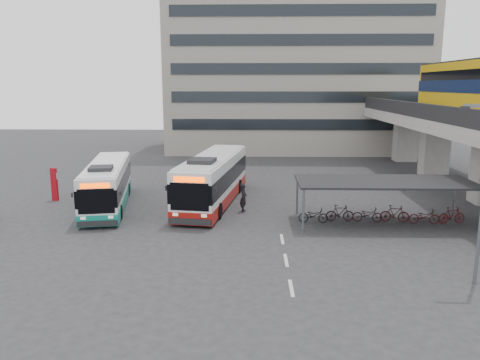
{
  "coord_description": "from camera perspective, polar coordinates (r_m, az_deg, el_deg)",
  "views": [
    {
      "loc": [
        0.93,
        -23.38,
        7.94
      ],
      "look_at": [
        0.14,
        5.62,
        2.0
      ],
      "focal_mm": 35.0,
      "sensor_mm": 36.0,
      "label": 1
    }
  ],
  "objects": [
    {
      "name": "road_markings",
      "position": [
        21.93,
        5.64,
        -9.7
      ],
      "size": [
        0.15,
        7.6,
        0.01
      ],
      "color": "beige",
      "rests_on": "ground"
    },
    {
      "name": "ground",
      "position": [
        24.71,
        -0.69,
        -7.17
      ],
      "size": [
        120.0,
        120.0,
        0.0
      ],
      "primitive_type": "plane",
      "color": "#28282B",
      "rests_on": "ground"
    },
    {
      "name": "bus_main",
      "position": [
        31.7,
        -3.29,
        0.07
      ],
      "size": [
        4.22,
        12.11,
        3.51
      ],
      "rotation": [
        0.0,
        0.0,
        -0.14
      ],
      "color": "white",
      "rests_on": "ground"
    },
    {
      "name": "bus_teal",
      "position": [
        32.08,
        -15.86,
        -0.54
      ],
      "size": [
        4.2,
        10.82,
        3.13
      ],
      "rotation": [
        0.0,
        0.0,
        0.18
      ],
      "color": "white",
      "rests_on": "ground"
    },
    {
      "name": "viaduct",
      "position": [
        37.52,
        27.18,
        7.7
      ],
      "size": [
        8.0,
        32.0,
        9.68
      ],
      "color": "gray",
      "rests_on": "ground"
    },
    {
      "name": "office_block",
      "position": [
        59.77,
        6.66,
        15.87
      ],
      "size": [
        30.0,
        15.0,
        25.0
      ],
      "primitive_type": "cube",
      "color": "gray",
      "rests_on": "ground"
    },
    {
      "name": "pedestrian",
      "position": [
        29.58,
        0.43,
        -2.17
      ],
      "size": [
        0.53,
        0.72,
        1.83
      ],
      "primitive_type": "imported",
      "rotation": [
        0.0,
        0.0,
        1.43
      ],
      "color": "black",
      "rests_on": "ground"
    },
    {
      "name": "sign_totem_north",
      "position": [
        34.81,
        -21.69,
        -0.44
      ],
      "size": [
        0.5,
        0.23,
        2.3
      ],
      "rotation": [
        0.0,
        0.0,
        -0.19
      ],
      "color": "#9A0913",
      "rests_on": "ground"
    },
    {
      "name": "bike_shelter",
      "position": [
        28.2,
        17.02,
        -2.27
      ],
      "size": [
        10.0,
        4.0,
        2.54
      ],
      "color": "#595B60",
      "rests_on": "ground"
    }
  ]
}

